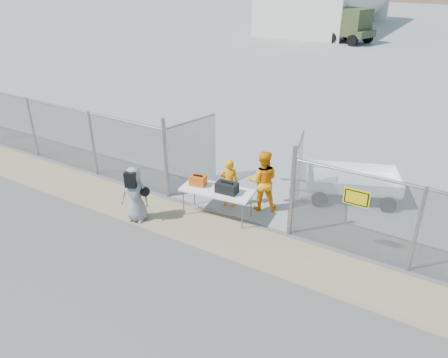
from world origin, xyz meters
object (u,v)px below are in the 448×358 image
Objects in this scene: folding_table at (217,203)px; visitor at (135,194)px; utility_trailer at (352,184)px; security_worker_right at (263,181)px; security_worker_left at (229,183)px.

visitor is (-1.82, -1.29, 0.37)m from folding_table.
visitor is 0.45× the size of utility_trailer.
security_worker_right reaches higher than visitor.
folding_table is 1.25× the size of visitor.
folding_table is 1.44m from security_worker_right.
utility_trailer is (4.72, 4.34, -0.37)m from visitor.
visitor is (-2.71, -2.32, -0.10)m from security_worker_right.
folding_table is at bearing 22.78° from security_worker_right.
security_worker_right is (0.89, 1.03, 0.48)m from folding_table.
security_worker_left is (-0.01, 0.67, 0.33)m from folding_table.
utility_trailer is at bearing -165.66° from security_worker_left.
visitor is at bearing -158.96° from utility_trailer.
utility_trailer is at bearing 24.88° from visitor.
security_worker_left is at bearing 29.57° from visitor.
security_worker_left is at bearing 83.91° from folding_table.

